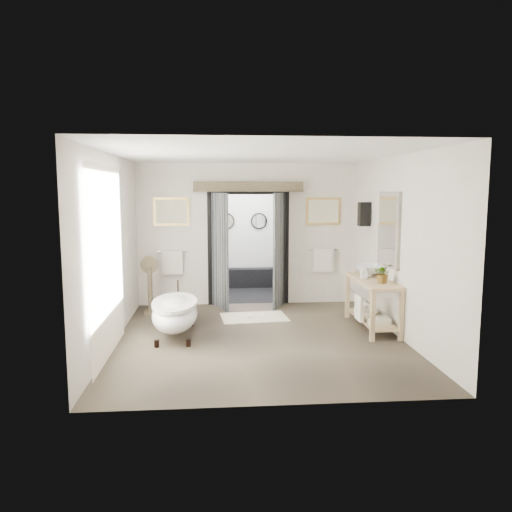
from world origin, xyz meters
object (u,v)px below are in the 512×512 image
Objects in this scene: rug at (254,317)px; basin at (370,271)px; clawfoot_tub at (175,313)px; vanity at (371,299)px.

rug is 2.13× the size of basin.
basin is (2.00, -0.55, 0.94)m from rug.
clawfoot_tub is 1.34× the size of rug.
vanity is 0.56m from basin.
clawfoot_tub reaches higher than rug.
vanity is at bearing -123.63° from basin.
clawfoot_tub is 2.87× the size of basin.
clawfoot_tub is 1.01× the size of vanity.
rug is (-1.93, 0.89, -0.50)m from vanity.
basin reaches higher than rug.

